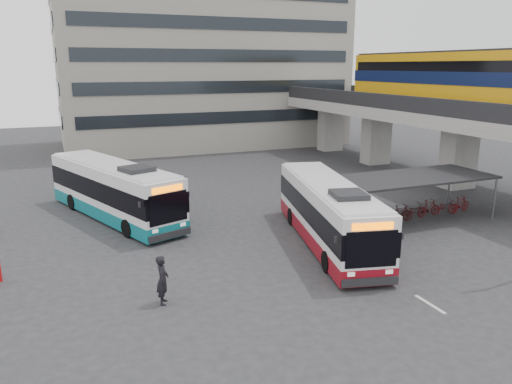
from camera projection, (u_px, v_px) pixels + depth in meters
name	position (u px, v px, depth m)	size (l,w,h in m)	color
ground	(297.00, 258.00, 23.07)	(120.00, 120.00, 0.00)	#28282B
viaduct	(436.00, 99.00, 37.51)	(8.00, 32.00, 9.68)	gray
bike_shelter	(406.00, 198.00, 28.55)	(10.00, 4.00, 2.54)	#595B60
office_block	(200.00, 29.00, 54.49)	(30.00, 15.00, 25.00)	gray
road_markings	(381.00, 274.00, 21.29)	(0.15, 7.60, 0.01)	beige
bus_main	(328.00, 213.00, 24.74)	(4.93, 11.50, 3.32)	white
bus_teal	(113.00, 191.00, 28.90)	(6.39, 11.85, 3.46)	white
pedestrian	(163.00, 280.00, 18.45)	(0.69, 0.45, 1.89)	black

